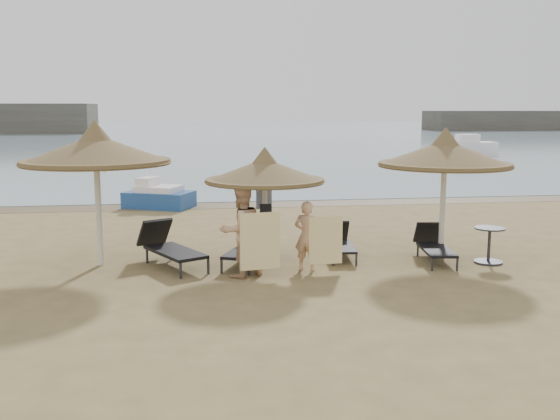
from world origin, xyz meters
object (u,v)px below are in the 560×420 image
(palapa_right, at_px, (445,154))
(lounger_near_right, at_px, (339,242))
(lounger_far_left, at_px, (169,246))
(lounger_near_left, at_px, (251,245))
(side_table, at_px, (489,246))
(palapa_center, at_px, (265,171))
(palapa_left, at_px, (96,150))
(pedal_boat, at_px, (158,196))
(lounger_far_right, at_px, (434,245))
(person_left, at_px, (241,223))
(person_right, at_px, (307,230))

(palapa_right, bearing_deg, lounger_near_right, 169.92)
(lounger_far_left, bearing_deg, palapa_right, -29.43)
(lounger_near_left, bearing_deg, side_table, 14.69)
(palapa_center, bearing_deg, lounger_near_left, 146.46)
(palapa_left, bearing_deg, pedal_boat, 84.00)
(lounger_near_left, relative_size, lounger_far_right, 1.12)
(lounger_near_right, bearing_deg, lounger_far_right, -12.46)
(palapa_center, relative_size, side_table, 3.26)
(palapa_right, relative_size, side_table, 3.77)
(lounger_far_left, relative_size, person_left, 0.99)
(palapa_left, distance_m, lounger_far_right, 7.65)
(lounger_far_right, bearing_deg, lounger_near_left, -177.36)
(lounger_far_left, distance_m, person_right, 3.03)
(lounger_far_right, height_order, side_table, side_table)
(lounger_far_right, bearing_deg, person_right, -163.06)
(palapa_center, xyz_separation_m, person_left, (-0.59, -0.91, -0.95))
(lounger_far_right, relative_size, person_right, 1.06)
(lounger_far_left, bearing_deg, pedal_boat, 66.06)
(lounger_far_left, xyz_separation_m, person_left, (1.48, -1.13, 0.67))
(lounger_far_right, bearing_deg, palapa_center, -174.75)
(lounger_near_left, xyz_separation_m, side_table, (5.18, -0.76, -0.02))
(lounger_near_right, relative_size, pedal_boat, 0.67)
(palapa_center, xyz_separation_m, lounger_near_left, (-0.30, 0.20, -1.65))
(palapa_center, height_order, pedal_boat, palapa_center)
(palapa_right, distance_m, lounger_near_right, 3.07)
(palapa_right, height_order, person_left, palapa_right)
(palapa_left, distance_m, palapa_center, 3.59)
(lounger_far_left, relative_size, lounger_near_left, 1.06)
(lounger_near_right, distance_m, side_table, 3.29)
(palapa_right, relative_size, lounger_far_left, 1.37)
(lounger_near_left, bearing_deg, palapa_left, -160.95)
(pedal_boat, bearing_deg, palapa_center, -47.63)
(palapa_left, relative_size, lounger_near_left, 1.55)
(palapa_center, relative_size, lounger_far_left, 1.19)
(palapa_center, distance_m, lounger_far_right, 4.14)
(palapa_right, distance_m, side_table, 2.25)
(person_right, bearing_deg, palapa_right, -137.85)
(palapa_right, bearing_deg, palapa_center, -178.42)
(side_table, xyz_separation_m, person_left, (-5.48, -0.35, 0.72))
(person_left, bearing_deg, lounger_far_left, -62.94)
(lounger_far_left, relative_size, side_table, 2.74)
(palapa_left, xyz_separation_m, palapa_center, (3.54, -0.43, -0.45))
(palapa_left, bearing_deg, lounger_far_left, -7.93)
(lounger_far_right, xyz_separation_m, person_right, (-2.98, -0.49, 0.50))
(lounger_near_right, bearing_deg, side_table, -13.15)
(palapa_left, relative_size, lounger_far_left, 1.46)
(palapa_right, height_order, lounger_far_right, palapa_right)
(palapa_left, relative_size, pedal_boat, 1.23)
(palapa_center, distance_m, side_table, 5.19)
(palapa_left, bearing_deg, side_table, -6.69)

